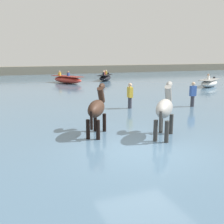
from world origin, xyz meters
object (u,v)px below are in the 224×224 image
object	(u,v)px
person_onlooker_right	(130,98)
person_wading_close	(193,96)
boat_distant_east	(67,80)
boat_near_starboard	(105,78)
horse_trailing_dark_bay	(97,109)
horse_lead_grey	(165,109)
channel_buoy	(168,98)
boat_mid_channel	(209,83)

from	to	relation	value
person_onlooker_right	person_wading_close	bearing A→B (deg)	-12.88
boat_distant_east	person_onlooker_right	distance (m)	13.95
boat_distant_east	boat_near_starboard	distance (m)	4.48
boat_near_starboard	person_wading_close	world-z (taller)	person_wading_close
horse_trailing_dark_bay	person_onlooker_right	world-z (taller)	horse_trailing_dark_bay
horse_lead_grey	boat_distant_east	size ratio (longest dim) A/B	0.52
boat_distant_east	person_onlooker_right	size ratio (longest dim) A/B	2.49
horse_trailing_dark_bay	boat_near_starboard	size ratio (longest dim) A/B	0.65
horse_lead_grey	horse_trailing_dark_bay	xyz separation A→B (m)	(-2.04, 1.08, -0.06)
boat_distant_east	channel_buoy	distance (m)	13.21
horse_lead_grey	channel_buoy	distance (m)	7.47
horse_lead_grey	horse_trailing_dark_bay	distance (m)	2.31
boat_near_starboard	channel_buoy	world-z (taller)	boat_near_starboard
boat_mid_channel	channel_buoy	bearing A→B (deg)	-145.06
boat_mid_channel	person_onlooker_right	bearing A→B (deg)	-148.76
boat_distant_east	boat_near_starboard	xyz separation A→B (m)	(4.34, 1.09, -0.03)
boat_near_starboard	channel_buoy	distance (m)	13.90
horse_trailing_dark_bay	channel_buoy	bearing A→B (deg)	39.57
person_wading_close	person_onlooker_right	xyz separation A→B (m)	(-3.35, 0.77, 0.00)
horse_trailing_dark_bay	boat_mid_channel	world-z (taller)	horse_trailing_dark_bay
person_wading_close	boat_mid_channel	bearing A→B (deg)	44.75
horse_lead_grey	person_onlooker_right	world-z (taller)	horse_lead_grey
boat_mid_channel	person_wading_close	world-z (taller)	person_wading_close
person_wading_close	person_onlooker_right	size ratio (longest dim) A/B	1.00
boat_distant_east	person_wading_close	bearing A→B (deg)	-76.12
horse_lead_grey	person_onlooker_right	xyz separation A→B (m)	(1.04, 5.00, -0.39)
horse_trailing_dark_bay	boat_mid_channel	bearing A→B (deg)	37.09
person_wading_close	horse_trailing_dark_bay	bearing A→B (deg)	-153.90
horse_lead_grey	boat_distant_east	world-z (taller)	horse_lead_grey
horse_lead_grey	person_wading_close	xyz separation A→B (m)	(4.39, 4.23, -0.39)
horse_lead_grey	boat_near_starboard	size ratio (longest dim) A/B	0.68
horse_trailing_dark_bay	boat_near_starboard	bearing A→B (deg)	69.37
horse_trailing_dark_bay	boat_mid_channel	distance (m)	17.19
boat_near_starboard	boat_mid_channel	bearing A→B (deg)	-52.61
person_onlooker_right	channel_buoy	size ratio (longest dim) A/B	2.13
person_wading_close	channel_buoy	size ratio (longest dim) A/B	2.13
boat_mid_channel	boat_distant_east	distance (m)	13.24
horse_lead_grey	person_onlooker_right	size ratio (longest dim) A/B	1.30
horse_trailing_dark_bay	horse_lead_grey	bearing A→B (deg)	-28.01
horse_trailing_dark_bay	person_onlooker_right	bearing A→B (deg)	51.82
boat_distant_east	person_wading_close	distance (m)	15.16
boat_mid_channel	boat_near_starboard	distance (m)	10.82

